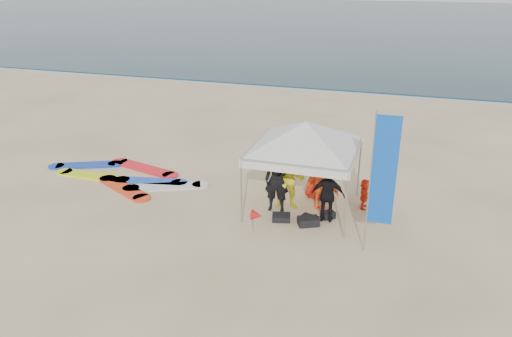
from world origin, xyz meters
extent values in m
plane|color=beige|center=(0.00, 0.00, 0.00)|extent=(120.00, 120.00, 0.00)
cube|color=#0C2633|center=(0.00, 60.00, 0.04)|extent=(160.00, 84.00, 0.08)
cube|color=silver|center=(0.00, 18.20, 0.00)|extent=(160.00, 1.20, 0.01)
imported|color=black|center=(0.65, 2.54, 0.97)|extent=(0.73, 0.49, 1.94)
imported|color=yellow|center=(0.95, 2.80, 0.88)|extent=(0.94, 0.78, 1.75)
imported|color=#F84416|center=(1.84, 3.03, 0.80)|extent=(1.15, 0.83, 1.60)
imported|color=black|center=(2.14, 2.34, 0.78)|extent=(0.93, 0.42, 1.56)
imported|color=red|center=(1.58, 3.76, 0.95)|extent=(0.96, 0.66, 1.90)
imported|color=#FA3216|center=(3.02, 3.46, 0.45)|extent=(0.29, 0.85, 0.90)
cylinder|color=#A5A5A8|center=(-0.07, 4.32, 0.94)|extent=(0.05, 0.05, 1.87)
cylinder|color=#A5A5A8|center=(2.74, 4.32, 0.94)|extent=(0.05, 0.05, 1.87)
cylinder|color=#A5A5A8|center=(-0.07, 1.52, 0.94)|extent=(0.05, 0.05, 1.87)
cylinder|color=#A5A5A8|center=(2.74, 1.52, 0.94)|extent=(0.05, 0.05, 1.87)
cube|color=silver|center=(1.34, 1.52, 1.75)|extent=(2.91, 0.02, 0.24)
cube|color=silver|center=(1.34, 4.32, 1.75)|extent=(2.91, 0.02, 0.24)
cube|color=silver|center=(-0.07, 2.92, 1.75)|extent=(0.02, 2.91, 0.24)
cube|color=silver|center=(2.74, 2.92, 1.75)|extent=(0.02, 2.91, 0.24)
pyramid|color=silver|center=(1.34, 2.92, 2.62)|extent=(3.97, 3.97, 0.75)
cylinder|color=#A5A5A8|center=(3.30, 1.07, 1.80)|extent=(0.04, 0.04, 3.60)
cube|color=blue|center=(3.60, 1.07, 2.16)|extent=(0.57, 0.03, 2.67)
cylinder|color=#A5A5A8|center=(0.37, 1.14, 0.30)|extent=(0.02, 0.02, 0.60)
cone|color=red|center=(0.49, 1.14, 0.50)|extent=(0.28, 0.28, 0.28)
cube|color=black|center=(1.71, 1.94, 0.11)|extent=(0.66, 0.57, 0.22)
cube|color=black|center=(1.71, 2.12, 0.09)|extent=(0.53, 0.42, 0.18)
cube|color=black|center=(0.93, 2.00, 0.08)|extent=(0.58, 0.51, 0.16)
cube|color=black|center=(2.15, 2.51, 0.10)|extent=(0.44, 0.43, 0.20)
cube|color=silver|center=(-3.13, 3.00, 0.04)|extent=(2.21, 1.41, 0.07)
cube|color=red|center=(-4.59, 4.20, 0.04)|extent=(2.45, 1.13, 0.07)
cube|color=#163DBD|center=(-6.68, 3.83, 0.04)|extent=(2.08, 1.33, 0.07)
cube|color=blue|center=(-3.81, 3.21, 0.04)|extent=(2.01, 0.90, 0.07)
cube|color=#EF3D14|center=(-4.35, 2.50, 0.04)|extent=(2.08, 1.45, 0.07)
cube|color=#DCEE19|center=(-5.90, 3.06, 0.04)|extent=(2.24, 0.56, 0.07)
camera|label=1|loc=(3.99, -9.95, 6.52)|focal=35.00mm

